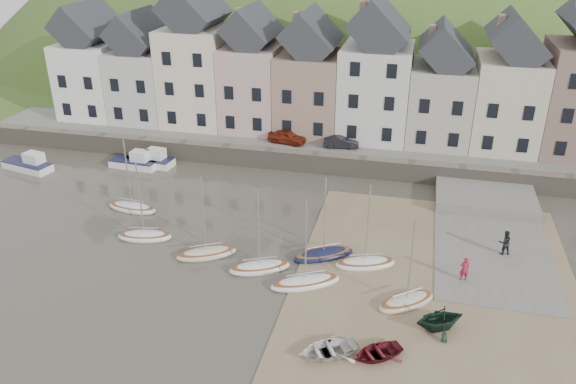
% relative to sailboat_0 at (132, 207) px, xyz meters
% --- Properties ---
extents(ground, '(160.00, 160.00, 0.00)m').
position_rel_sailboat_0_xyz_m(ground, '(12.96, -5.78, -0.26)').
color(ground, '#4C463C').
rests_on(ground, ground).
extents(quay_land, '(90.00, 30.00, 1.50)m').
position_rel_sailboat_0_xyz_m(quay_land, '(12.96, 26.22, 0.49)').
color(quay_land, '#416026').
rests_on(quay_land, ground).
extents(quay_street, '(70.00, 7.00, 0.10)m').
position_rel_sailboat_0_xyz_m(quay_street, '(12.96, 14.72, 1.29)').
color(quay_street, slate).
rests_on(quay_street, quay_land).
extents(seawall, '(70.00, 1.20, 1.80)m').
position_rel_sailboat_0_xyz_m(seawall, '(12.96, 11.22, 0.64)').
color(seawall, slate).
rests_on(seawall, ground).
extents(beach, '(18.00, 26.00, 0.06)m').
position_rel_sailboat_0_xyz_m(beach, '(23.96, -5.78, -0.23)').
color(beach, '#7E664C').
rests_on(beach, ground).
extents(slipway, '(8.00, 18.00, 0.12)m').
position_rel_sailboat_0_xyz_m(slipway, '(27.96, 2.22, -0.20)').
color(slipway, slate).
rests_on(slipway, ground).
extents(hillside, '(134.40, 84.00, 84.00)m').
position_rel_sailboat_0_xyz_m(hillside, '(7.96, 54.21, -18.26)').
color(hillside, '#416026').
rests_on(hillside, ground).
extents(townhouse_terrace, '(61.05, 8.00, 13.93)m').
position_rel_sailboat_0_xyz_m(townhouse_terrace, '(14.72, 18.22, 7.06)').
color(townhouse_terrace, white).
rests_on(townhouse_terrace, quay_land).
extents(sailboat_0, '(4.38, 1.87, 6.32)m').
position_rel_sailboat_0_xyz_m(sailboat_0, '(0.00, 0.00, 0.00)').
color(sailboat_0, white).
rests_on(sailboat_0, ground).
extents(sailboat_1, '(4.24, 2.26, 6.32)m').
position_rel_sailboat_0_xyz_m(sailboat_1, '(3.07, -3.98, 0.00)').
color(sailboat_1, white).
rests_on(sailboat_1, ground).
extents(sailboat_2, '(4.45, 3.38, 6.32)m').
position_rel_sailboat_0_xyz_m(sailboat_2, '(8.37, -5.19, 0.00)').
color(sailboat_2, beige).
rests_on(sailboat_2, ground).
extents(sailboat_3, '(4.40, 3.18, 6.32)m').
position_rel_sailboat_0_xyz_m(sailboat_3, '(12.49, -6.02, 0.00)').
color(sailboat_3, white).
rests_on(sailboat_3, ground).
extents(sailboat_4, '(4.83, 3.51, 6.32)m').
position_rel_sailboat_0_xyz_m(sailboat_4, '(15.83, -7.01, -0.00)').
color(sailboat_4, white).
rests_on(sailboat_4, ground).
extents(sailboat_5, '(4.56, 3.60, 6.32)m').
position_rel_sailboat_0_xyz_m(sailboat_5, '(16.38, -3.43, -0.00)').
color(sailboat_5, '#12173A').
rests_on(sailboat_5, ground).
extents(sailboat_6, '(4.41, 2.82, 6.32)m').
position_rel_sailboat_0_xyz_m(sailboat_6, '(19.35, -3.86, 0.00)').
color(sailboat_6, white).
rests_on(sailboat_6, ground).
extents(sailboat_7, '(3.99, 3.62, 6.32)m').
position_rel_sailboat_0_xyz_m(sailboat_7, '(22.30, -7.57, 0.00)').
color(sailboat_7, beige).
rests_on(sailboat_7, ground).
extents(motorboat_0, '(4.66, 2.01, 1.70)m').
position_rel_sailboat_0_xyz_m(motorboat_0, '(-3.80, 8.13, 0.32)').
color(motorboat_0, white).
rests_on(motorboat_0, ground).
extents(motorboat_1, '(5.24, 2.75, 1.70)m').
position_rel_sailboat_0_xyz_m(motorboat_1, '(-13.28, 5.28, 0.32)').
color(motorboat_1, white).
rests_on(motorboat_1, ground).
extents(motorboat_2, '(4.84, 2.21, 1.70)m').
position_rel_sailboat_0_xyz_m(motorboat_2, '(-2.60, 8.97, 0.32)').
color(motorboat_2, white).
rests_on(motorboat_2, ground).
extents(rowboat_white, '(4.08, 3.75, 0.69)m').
position_rel_sailboat_0_xyz_m(rowboat_white, '(18.34, -13.12, 0.14)').
color(rowboat_white, white).
rests_on(rowboat_white, beach).
extents(rowboat_green, '(3.76, 3.60, 1.53)m').
position_rel_sailboat_0_xyz_m(rowboat_green, '(24.22, -9.52, 0.56)').
color(rowboat_green, black).
rests_on(rowboat_green, beach).
extents(rowboat_red, '(3.51, 3.31, 0.59)m').
position_rel_sailboat_0_xyz_m(rowboat_red, '(20.97, -12.64, 0.09)').
color(rowboat_red, maroon).
rests_on(rowboat_red, beach).
extents(person_red, '(0.70, 0.54, 1.70)m').
position_rel_sailboat_0_xyz_m(person_red, '(25.77, -4.15, 0.71)').
color(person_red, maroon).
rests_on(person_red, slipway).
extents(person_dark, '(1.02, 0.88, 1.81)m').
position_rel_sailboat_0_xyz_m(person_dark, '(28.63, -0.16, 0.76)').
color(person_dark, black).
rests_on(person_dark, slipway).
extents(car_left, '(3.99, 2.23, 1.28)m').
position_rel_sailboat_0_xyz_m(car_left, '(9.63, 13.72, 1.98)').
color(car_left, maroon).
rests_on(car_left, quay_street).
extents(car_right, '(3.45, 1.59, 1.10)m').
position_rel_sailboat_0_xyz_m(car_right, '(14.96, 13.72, 1.88)').
color(car_right, black).
rests_on(car_right, quay_street).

